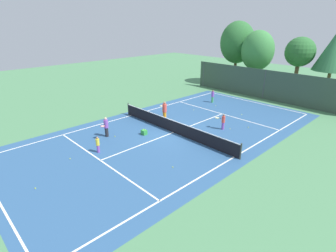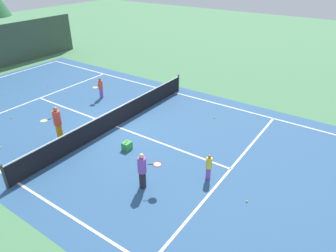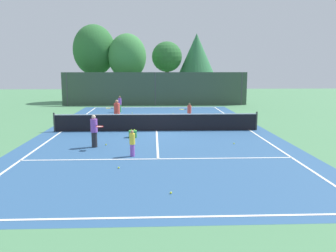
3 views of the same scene
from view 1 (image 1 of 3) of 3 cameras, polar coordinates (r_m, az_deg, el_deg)
name	(u,v)px [view 1 (image 1 of 3)]	position (r m, az deg, el deg)	size (l,w,h in m)	color
ground_plane	(173,133)	(20.45, 1.20, -1.42)	(80.00, 80.00, 0.00)	#4C8456
court_surface	(173,132)	(20.44, 1.20, -1.41)	(13.00, 25.00, 0.01)	#2D5684
tennis_net	(174,126)	(20.25, 1.21, -0.09)	(11.90, 0.10, 1.10)	#333833
perimeter_fence	(264,84)	(31.03, 20.10, 8.44)	(18.00, 0.12, 3.20)	#384C3D
tree_0	(237,43)	(37.18, 14.79, 17.07)	(4.44, 4.42, 8.14)	brown
tree_1	(335,50)	(34.00, 32.44, 13.68)	(3.89, 3.89, 7.37)	brown
tree_2	(258,51)	(34.50, 18.82, 15.14)	(3.92, 3.53, 7.12)	brown
tree_3	(300,52)	(34.51, 26.66, 14.07)	(3.31, 3.31, 6.47)	brown
player_0	(165,111)	(22.63, -0.76, 3.29)	(0.94, 0.58, 1.71)	orange
player_1	(98,144)	(17.79, -14.96, -3.88)	(0.24, 0.24, 1.11)	purple
player_2	(106,127)	(19.98, -13.25, -0.16)	(0.72, 0.85, 1.52)	#232328
player_3	(223,122)	(21.27, 11.81, 0.96)	(0.85, 0.45, 1.27)	purple
player_4	(213,96)	(28.37, 9.64, 6.40)	(0.29, 0.29, 1.34)	#3FA559
ball_crate	(144,132)	(20.10, -5.20, -1.36)	(0.40, 0.34, 0.43)	green
tennis_ball_0	(242,114)	(25.25, 15.66, 2.41)	(0.07, 0.07, 0.07)	#CCE533
tennis_ball_1	(230,129)	(21.64, 13.28, -0.59)	(0.07, 0.07, 0.07)	#CCE533
tennis_ball_2	(173,167)	(15.71, 1.03, -8.89)	(0.07, 0.07, 0.07)	#CCE533
tennis_ball_3	(162,111)	(25.39, -1.24, 3.35)	(0.07, 0.07, 0.07)	#CCE533
tennis_ball_4	(194,110)	(25.72, 5.62, 3.49)	(0.07, 0.07, 0.07)	#CCE533
tennis_ball_5	(70,159)	(17.70, -20.45, -6.65)	(0.07, 0.07, 0.07)	#CCE533
tennis_ball_6	(115,136)	(20.08, -11.43, -2.22)	(0.07, 0.07, 0.07)	#CCE533
tennis_ball_7	(248,127)	(22.34, 16.98, -0.26)	(0.07, 0.07, 0.07)	#CCE533
tennis_ball_8	(35,188)	(15.52, -26.79, -11.94)	(0.07, 0.07, 0.07)	#CCE533
tennis_ball_9	(216,106)	(27.32, 10.29, 4.33)	(0.07, 0.07, 0.07)	#CCE533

